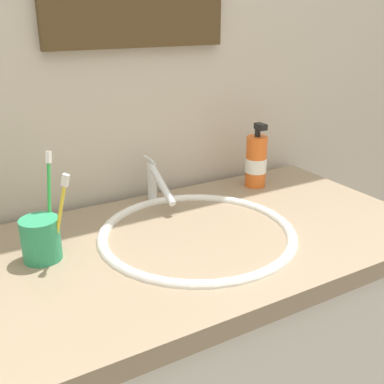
# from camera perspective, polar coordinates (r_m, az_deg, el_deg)

# --- Properties ---
(tiled_wall_back) EXTENTS (2.24, 0.04, 2.40)m
(tiled_wall_back) POSITION_cam_1_polar(r_m,az_deg,el_deg) (1.21, -7.04, 13.37)
(tiled_wall_back) COLOR beige
(tiled_wall_back) RESTS_ON ground
(sink_basin) EXTENTS (0.44, 0.44, 0.13)m
(sink_basin) POSITION_cam_1_polar(r_m,az_deg,el_deg) (1.06, 0.82, -7.37)
(sink_basin) COLOR white
(sink_basin) RESTS_ON vanity_counter
(faucet) EXTENTS (0.02, 0.16, 0.11)m
(faucet) POSITION_cam_1_polar(r_m,az_deg,el_deg) (1.18, -4.30, 1.24)
(faucet) COLOR silver
(faucet) RESTS_ON sink_basin
(toothbrush_cup) EXTENTS (0.08, 0.08, 0.09)m
(toothbrush_cup) POSITION_cam_1_polar(r_m,az_deg,el_deg) (0.97, -18.09, -5.55)
(toothbrush_cup) COLOR #2D9966
(toothbrush_cup) RESTS_ON vanity_counter
(toothbrush_yellow) EXTENTS (0.05, 0.05, 0.18)m
(toothbrush_yellow) POSITION_cam_1_polar(r_m,az_deg,el_deg) (0.92, -15.89, -2.31)
(toothbrush_yellow) COLOR yellow
(toothbrush_yellow) RESTS_ON toothbrush_cup
(toothbrush_green) EXTENTS (0.04, 0.05, 0.20)m
(toothbrush_green) POSITION_cam_1_polar(r_m,az_deg,el_deg) (0.97, -17.16, -0.48)
(toothbrush_green) COLOR green
(toothbrush_green) RESTS_ON toothbrush_cup
(soap_dispenser) EXTENTS (0.06, 0.06, 0.18)m
(soap_dispenser) POSITION_cam_1_polar(r_m,az_deg,el_deg) (1.31, 7.89, 3.75)
(soap_dispenser) COLOR orange
(soap_dispenser) RESTS_ON vanity_counter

